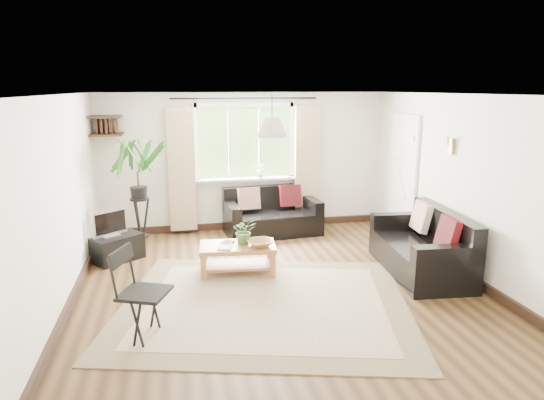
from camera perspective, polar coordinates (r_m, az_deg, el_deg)
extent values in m
plane|color=black|center=(6.26, 0.76, -10.23)|extent=(5.50, 5.50, 0.00)
plane|color=white|center=(5.74, 0.83, 12.32)|extent=(5.50, 5.50, 0.00)
cube|color=silver|center=(8.55, -3.22, 4.48)|extent=(5.00, 0.02, 2.40)
cube|color=silver|center=(3.37, 11.14, -9.45)|extent=(5.00, 0.02, 2.40)
cube|color=silver|center=(5.88, -23.71, -0.57)|extent=(0.02, 5.50, 2.40)
cube|color=silver|center=(6.87, 21.62, 1.44)|extent=(0.02, 5.50, 2.40)
cube|color=beige|center=(5.81, -0.85, -12.06)|extent=(3.93, 3.59, 0.02)
cube|color=silver|center=(8.33, 14.99, 2.44)|extent=(0.06, 0.96, 2.06)
imported|color=#376327|center=(6.56, -3.31, -3.65)|extent=(0.33, 0.29, 0.35)
imported|color=olive|center=(6.48, -1.44, -5.10)|extent=(0.40, 0.40, 0.08)
imported|color=silver|center=(6.47, -6.34, -5.49)|extent=(0.23, 0.28, 0.02)
imported|color=#512B20|center=(6.66, -5.85, -4.93)|extent=(0.24, 0.25, 0.02)
cube|color=black|center=(7.47, -17.72, -5.41)|extent=(0.79, 0.74, 0.37)
imported|color=#2D6023|center=(8.49, -1.42, 3.52)|extent=(0.14, 0.10, 0.27)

